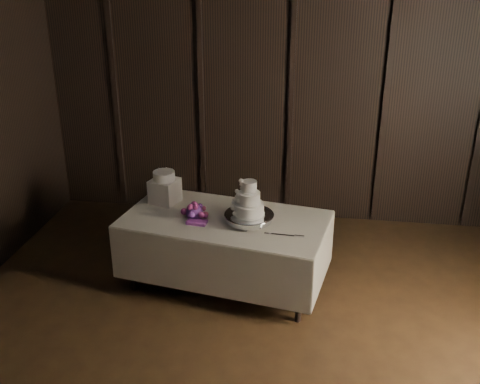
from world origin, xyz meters
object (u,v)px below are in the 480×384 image
cake_stand (249,218)px  bouquet (194,212)px  display_table (225,249)px  box_pedestal (165,191)px  wedding_cake (246,202)px  small_cake (164,176)px

cake_stand → bouquet: size_ratio=1.20×
display_table → cake_stand: (0.25, -0.06, 0.39)m
box_pedestal → cake_stand: bearing=-20.6°
bouquet → wedding_cake: bearing=-4.1°
bouquet → cake_stand: bearing=-2.4°
wedding_cake → small_cake: bearing=151.3°
display_table → cake_stand: size_ratio=4.42×
wedding_cake → cake_stand: bearing=23.0°
display_table → small_cake: (-0.68, 0.29, 0.64)m
cake_stand → bouquet: 0.54m
bouquet → small_cake: bearing=139.8°
wedding_cake → small_cake: (-0.90, 0.36, 0.07)m
display_table → box_pedestal: bearing=166.9°
wedding_cake → box_pedestal: 0.98m
wedding_cake → box_pedestal: size_ratio=1.32×
display_table → box_pedestal: (-0.68, 0.29, 0.47)m
cake_stand → wedding_cake: 0.18m
cake_stand → bouquet: bearing=177.6°
bouquet → display_table: bearing=7.3°
wedding_cake → display_table: bearing=154.6°
display_table → cake_stand: 0.46m
display_table → wedding_cake: 0.61m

